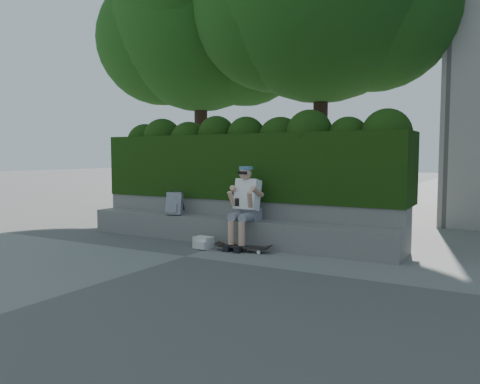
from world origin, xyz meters
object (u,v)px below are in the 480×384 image
Objects in this scene: backpack_plaid at (175,204)px; backpack_ground at (203,242)px; person at (246,204)px; skateboard at (243,247)px.

backpack_plaid reaches higher than backpack_ground.
backpack_ground is (-0.59, -0.40, -0.65)m from person.
backpack_ground is (-0.72, -0.09, 0.03)m from skateboard.
skateboard is 2.04× the size of backpack_plaid.
skateboard is at bearing 13.06° from backpack_ground.
person is 4.52× the size of backpack_ground.
backpack_plaid is (-1.70, 0.40, 0.59)m from skateboard.
person reaches higher than backpack_plaid.
skateboard is 2.81× the size of backpack_ground.
person is 0.76m from skateboard.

